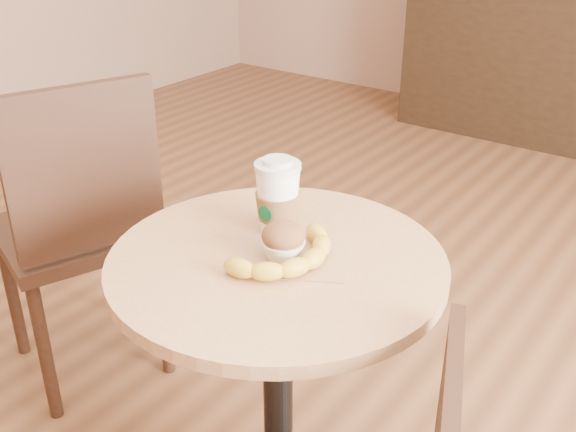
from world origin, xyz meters
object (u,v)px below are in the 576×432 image
object	(u,v)px
chair_left	(80,225)
banana	(291,254)
cafe_table	(278,337)
muffin	(283,241)
coffee_cup	(278,199)

from	to	relation	value
chair_left	banana	world-z (taller)	chair_left
cafe_table	muffin	bearing A→B (deg)	-4.41
chair_left	banana	xyz separation A→B (m)	(0.83, -0.09, 0.22)
coffee_cup	muffin	bearing A→B (deg)	-51.50
chair_left	muffin	bearing A→B (deg)	104.16
coffee_cup	chair_left	bearing A→B (deg)	178.41
cafe_table	banana	size ratio (longest dim) A/B	2.62
chair_left	cafe_table	bearing A→B (deg)	104.13
chair_left	coffee_cup	world-z (taller)	chair_left
muffin	banana	distance (m)	0.03
cafe_table	chair_left	xyz separation A→B (m)	(-0.79, 0.08, 0.01)
coffee_cup	banana	xyz separation A→B (m)	(0.11, -0.11, -0.06)
chair_left	banana	size ratio (longest dim) A/B	3.50
muffin	banana	world-z (taller)	muffin
coffee_cup	banana	bearing A→B (deg)	-46.44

